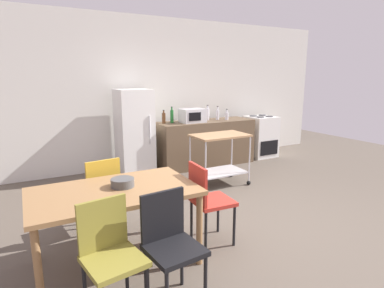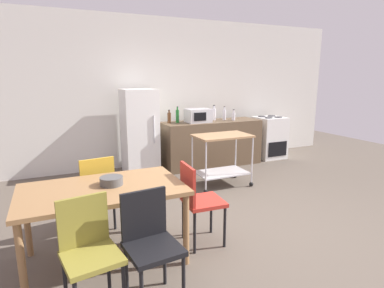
{
  "view_description": "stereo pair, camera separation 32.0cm",
  "coord_description": "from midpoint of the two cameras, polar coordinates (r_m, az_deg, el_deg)",
  "views": [
    {
      "loc": [
        -2.33,
        -2.8,
        1.78
      ],
      "look_at": [
        -0.17,
        1.2,
        0.8
      ],
      "focal_mm": 29.63,
      "sensor_mm": 36.0,
      "label": 1
    },
    {
      "loc": [
        -2.04,
        -2.94,
        1.78
      ],
      "look_at": [
        -0.17,
        1.2,
        0.8
      ],
      "focal_mm": 29.63,
      "sensor_mm": 36.0,
      "label": 2
    }
  ],
  "objects": [
    {
      "name": "ground_plane",
      "position": [
        4.02,
        11.97,
        -14.38
      ],
      "size": [
        12.0,
        12.0,
        0.0
      ],
      "primitive_type": "plane",
      "color": "brown"
    },
    {
      "name": "back_wall",
      "position": [
        6.46,
        -4.61,
        9.19
      ],
      "size": [
        8.4,
        0.12,
        2.9
      ],
      "primitive_type": "cube",
      "color": "silver",
      "rests_on": "ground_plane"
    },
    {
      "name": "kitchen_counter",
      "position": [
        6.42,
        4.96,
        0.15
      ],
      "size": [
        2.0,
        0.64,
        0.9
      ],
      "primitive_type": "cube",
      "color": "brown",
      "rests_on": "ground_plane"
    },
    {
      "name": "dining_table",
      "position": [
        3.11,
        -12.91,
        -9.04
      ],
      "size": [
        1.5,
        0.9,
        0.75
      ],
      "color": "olive",
      "rests_on": "ground_plane"
    },
    {
      "name": "chair_red",
      "position": [
        3.38,
        3.83,
        -9.74
      ],
      "size": [
        0.42,
        0.42,
        0.89
      ],
      "rotation": [
        0.0,
        0.0,
        1.52
      ],
      "color": "#B72D23",
      "rests_on": "ground_plane"
    },
    {
      "name": "chair_olive",
      "position": [
        2.56,
        -14.51,
        -17.72
      ],
      "size": [
        0.46,
        0.46,
        0.89
      ],
      "rotation": [
        0.0,
        0.0,
        0.16
      ],
      "color": "olive",
      "rests_on": "ground_plane"
    },
    {
      "name": "chair_mustard",
      "position": [
        3.8,
        -14.64,
        -7.63
      ],
      "size": [
        0.45,
        0.45,
        0.89
      ],
      "rotation": [
        0.0,
        0.0,
        3.28
      ],
      "color": "gold",
      "rests_on": "ground_plane"
    },
    {
      "name": "chair_black",
      "position": [
        2.6,
        -3.92,
        -16.83
      ],
      "size": [
        0.44,
        0.44,
        0.89
      ],
      "rotation": [
        0.0,
        0.0,
        0.1
      ],
      "color": "black",
      "rests_on": "ground_plane"
    },
    {
      "name": "stove_oven",
      "position": [
        7.24,
        14.95,
        1.17
      ],
      "size": [
        0.6,
        0.61,
        0.92
      ],
      "color": "white",
      "rests_on": "ground_plane"
    },
    {
      "name": "refrigerator",
      "position": [
        5.89,
        -7.88,
        2.22
      ],
      "size": [
        0.6,
        0.63,
        1.55
      ],
      "color": "white",
      "rests_on": "ground_plane"
    },
    {
      "name": "kitchen_cart",
      "position": [
        5.19,
        7.2,
        -1.39
      ],
      "size": [
        0.91,
        0.57,
        0.85
      ],
      "color": "#A37A51",
      "rests_on": "ground_plane"
    },
    {
      "name": "bottle_wine",
      "position": [
        6.03,
        -2.61,
        4.77
      ],
      "size": [
        0.07,
        0.07,
        0.25
      ],
      "color": "#4C2D19",
      "rests_on": "kitchen_counter"
    },
    {
      "name": "bottle_sparkling_water",
      "position": [
        6.09,
        -1.13,
        5.08
      ],
      "size": [
        0.06,
        0.06,
        0.31
      ],
      "color": "#1E6628",
      "rests_on": "kitchen_counter"
    },
    {
      "name": "microwave",
      "position": [
        6.13,
        2.61,
        5.12
      ],
      "size": [
        0.46,
        0.35,
        0.26
      ],
      "color": "silver",
      "rests_on": "kitchen_counter"
    },
    {
      "name": "bottle_olive_oil",
      "position": [
        6.45,
        5.41,
        5.4
      ],
      "size": [
        0.08,
        0.08,
        0.31
      ],
      "color": "silver",
      "rests_on": "kitchen_counter"
    },
    {
      "name": "bottle_soy_sauce",
      "position": [
        6.52,
        7.24,
        5.3
      ],
      "size": [
        0.07,
        0.07,
        0.28
      ],
      "color": "silver",
      "rests_on": "kitchen_counter"
    },
    {
      "name": "bottle_vinegar",
      "position": [
        6.49,
        8.89,
        4.99
      ],
      "size": [
        0.07,
        0.07,
        0.22
      ],
      "color": "silver",
      "rests_on": "kitchen_counter"
    },
    {
      "name": "fruit_bowl",
      "position": [
        3.12,
        -11.46,
        -6.56
      ],
      "size": [
        0.22,
        0.22,
        0.08
      ],
      "primitive_type": "cylinder",
      "color": "#4C4C4C",
      "rests_on": "dining_table"
    }
  ]
}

